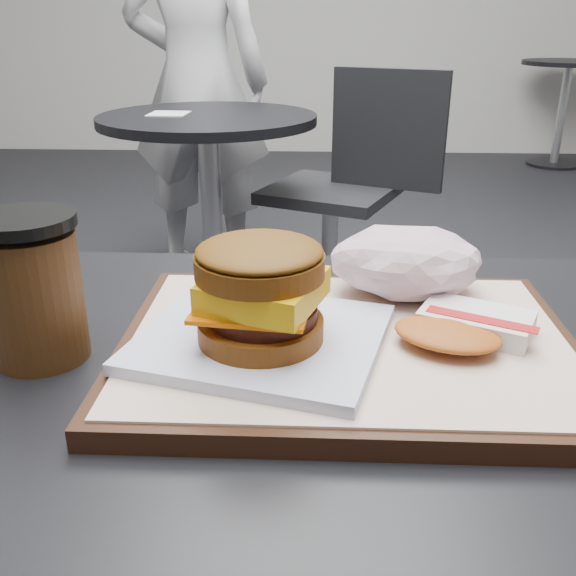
# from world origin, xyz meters

# --- Properties ---
(customer_table) EXTENTS (0.80, 0.60, 0.77)m
(customer_table) POSITION_xyz_m (0.00, 0.00, 0.58)
(customer_table) COLOR #A5A5AA
(customer_table) RESTS_ON ground
(serving_tray) EXTENTS (0.38, 0.28, 0.02)m
(serving_tray) POSITION_xyz_m (0.03, 0.05, 0.78)
(serving_tray) COLOR black
(serving_tray) RESTS_ON customer_table
(breakfast_sandwich) EXTENTS (0.23, 0.21, 0.09)m
(breakfast_sandwich) POSITION_xyz_m (-0.04, 0.03, 0.83)
(breakfast_sandwich) COLOR white
(breakfast_sandwich) RESTS_ON serving_tray
(hash_brown) EXTENTS (0.13, 0.12, 0.02)m
(hash_brown) POSITION_xyz_m (0.12, 0.05, 0.80)
(hash_brown) COLOR white
(hash_brown) RESTS_ON serving_tray
(crumpled_wrapper) EXTENTS (0.14, 0.11, 0.06)m
(crumpled_wrapper) POSITION_xyz_m (0.09, 0.14, 0.82)
(crumpled_wrapper) COLOR silver
(crumpled_wrapper) RESTS_ON serving_tray
(coffee_cup) EXTENTS (0.08, 0.08, 0.12)m
(coffee_cup) POSITION_xyz_m (-0.23, 0.04, 0.83)
(coffee_cup) COLOR #3D220E
(coffee_cup) RESTS_ON customer_table
(neighbor_table) EXTENTS (0.70, 0.70, 0.75)m
(neighbor_table) POSITION_xyz_m (-0.35, 1.65, 0.55)
(neighbor_table) COLOR black
(neighbor_table) RESTS_ON ground
(napkin) EXTENTS (0.13, 0.13, 0.00)m
(napkin) POSITION_xyz_m (-0.47, 1.65, 0.75)
(napkin) COLOR white
(napkin) RESTS_ON neighbor_table
(neighbor_chair) EXTENTS (0.66, 0.55, 0.88)m
(neighbor_chair) POSITION_xyz_m (0.12, 1.81, 0.51)
(neighbor_chair) COLOR #AAAAAF
(neighbor_chair) RESTS_ON ground
(patron) EXTENTS (0.61, 0.43, 1.60)m
(patron) POSITION_xyz_m (-0.48, 2.23, 0.80)
(patron) COLOR silver
(patron) RESTS_ON ground
(bg_table_far) EXTENTS (0.66, 0.66, 0.75)m
(bg_table_far) POSITION_xyz_m (1.80, 4.50, 0.56)
(bg_table_far) COLOR black
(bg_table_far) RESTS_ON ground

